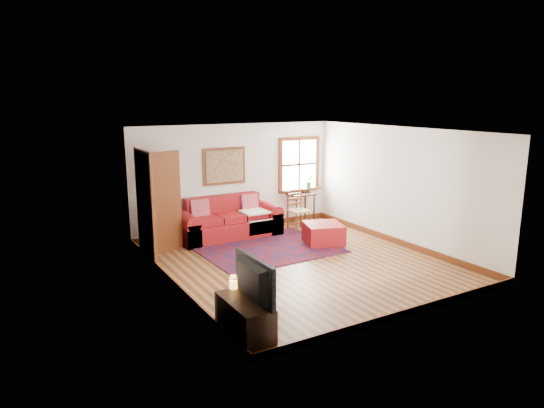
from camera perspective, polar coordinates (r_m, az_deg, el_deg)
ground at (r=9.34m, az=3.29°, el=-6.86°), size 5.50×5.50×0.00m
room_envelope at (r=8.94m, az=3.36°, el=3.21°), size 5.04×5.54×2.52m
window at (r=12.18m, az=3.37°, el=4.04°), size 1.18×0.20×1.38m
doorway at (r=9.72m, az=-13.51°, el=0.13°), size 0.89×1.08×2.14m
framed_artwork at (r=11.16m, az=-5.63°, el=4.46°), size 1.05×0.07×0.85m
persian_rug at (r=10.13m, az=-0.62°, el=-5.22°), size 2.77×2.23×0.02m
red_leather_sofa at (r=10.98m, az=-5.18°, el=-2.31°), size 2.32×0.96×0.91m
red_ottoman at (r=10.49m, az=6.07°, el=-3.48°), size 0.98×0.98×0.44m
side_table at (r=12.11m, az=3.44°, el=0.69°), size 0.63×0.47×0.75m
ladder_back_chair at (r=11.50m, az=3.00°, el=-0.56°), size 0.44×0.42×0.93m
media_cabinet at (r=6.46m, az=-3.22°, el=-13.41°), size 0.43×0.96×0.53m
television at (r=6.20m, az=-2.91°, el=-8.96°), size 0.13×1.00×0.57m
candle_hurricane at (r=6.69m, az=-4.57°, el=-9.22°), size 0.12×0.12×0.18m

